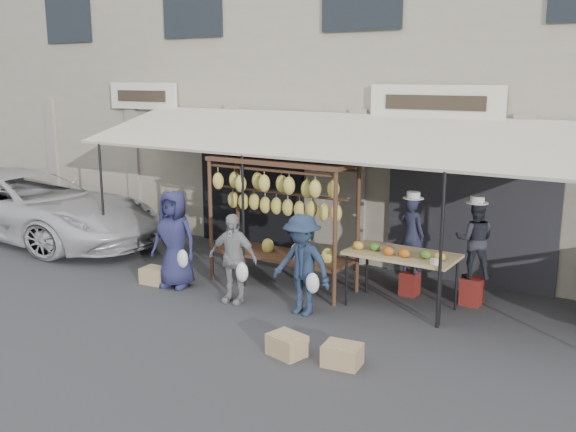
# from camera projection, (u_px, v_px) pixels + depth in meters

# --- Properties ---
(ground_plane) EXTENTS (90.00, 90.00, 0.00)m
(ground_plane) POSITION_uv_depth(u_px,v_px,m) (252.00, 318.00, 9.75)
(ground_plane) COLOR #2D2D30
(shophouse) EXTENTS (24.00, 6.15, 7.30)m
(shophouse) POSITION_uv_depth(u_px,v_px,m) (420.00, 74.00, 14.31)
(shophouse) COLOR #9C9581
(shophouse) RESTS_ON ground_plane
(awning) EXTENTS (10.00, 2.35, 2.92)m
(awning) POSITION_uv_depth(u_px,v_px,m) (328.00, 137.00, 11.07)
(awning) COLOR beige
(awning) RESTS_ON ground_plane
(banana_rack) EXTENTS (2.60, 0.90, 2.24)m
(banana_rack) POSITION_uv_depth(u_px,v_px,m) (280.00, 198.00, 10.87)
(banana_rack) COLOR #4E311F
(banana_rack) RESTS_ON ground_plane
(produce_table) EXTENTS (1.70, 0.90, 1.04)m
(produce_table) POSITION_uv_depth(u_px,v_px,m) (401.00, 255.00, 9.97)
(produce_table) COLOR tan
(produce_table) RESTS_ON ground_plane
(vendor_left) EXTENTS (0.54, 0.43, 1.28)m
(vendor_left) POSITION_uv_depth(u_px,v_px,m) (412.00, 235.00, 10.56)
(vendor_left) COLOR #21233A
(vendor_left) RESTS_ON stool_left
(vendor_right) EXTENTS (0.72, 0.63, 1.25)m
(vendor_right) POSITION_uv_depth(u_px,v_px,m) (475.00, 240.00, 10.11)
(vendor_right) COLOR #282A33
(vendor_right) RESTS_ON stool_right
(customer_left) EXTENTS (0.91, 0.67, 1.70)m
(customer_left) POSITION_uv_depth(u_px,v_px,m) (174.00, 239.00, 11.03)
(customer_left) COLOR #22244A
(customer_left) RESTS_ON ground_plane
(customer_mid) EXTENTS (0.90, 0.47, 1.47)m
(customer_mid) POSITION_uv_depth(u_px,v_px,m) (233.00, 258.00, 10.30)
(customer_mid) COLOR gray
(customer_mid) RESTS_ON ground_plane
(customer_right) EXTENTS (1.05, 0.64, 1.57)m
(customer_right) POSITION_uv_depth(u_px,v_px,m) (302.00, 265.00, 9.75)
(customer_right) COLOR #1F2D46
(customer_right) RESTS_ON ground_plane
(stool_left) EXTENTS (0.34, 0.34, 0.40)m
(stool_left) POSITION_uv_depth(u_px,v_px,m) (410.00, 283.00, 10.74)
(stool_left) COLOR maroon
(stool_left) RESTS_ON ground_plane
(stool_right) EXTENTS (0.34, 0.34, 0.45)m
(stool_right) POSITION_uv_depth(u_px,v_px,m) (472.00, 291.00, 10.29)
(stool_right) COLOR maroon
(stool_right) RESTS_ON ground_plane
(crate_near_a) EXTENTS (0.54, 0.46, 0.28)m
(crate_near_a) POSITION_uv_depth(u_px,v_px,m) (287.00, 345.00, 8.42)
(crate_near_a) COLOR tan
(crate_near_a) RESTS_ON ground_plane
(crate_near_b) EXTENTS (0.51, 0.42, 0.28)m
(crate_near_b) POSITION_uv_depth(u_px,v_px,m) (342.00, 355.00, 8.12)
(crate_near_b) COLOR tan
(crate_near_b) RESTS_ON ground_plane
(crate_far) EXTENTS (0.50, 0.40, 0.28)m
(crate_far) POSITION_uv_depth(u_px,v_px,m) (155.00, 276.00, 11.35)
(crate_far) COLOR tan
(crate_far) RESTS_ON ground_plane
(van) EXTENTS (5.33, 2.58, 2.19)m
(van) POSITION_uv_depth(u_px,v_px,m) (23.00, 188.00, 14.68)
(van) COLOR silver
(van) RESTS_ON ground_plane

